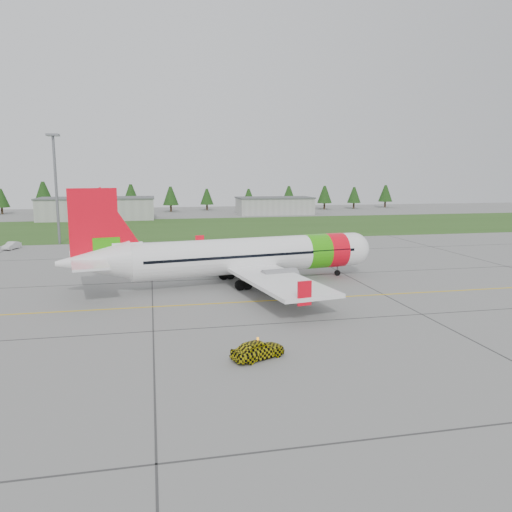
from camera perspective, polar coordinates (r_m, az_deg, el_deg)
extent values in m
plane|color=gray|center=(46.01, 7.51, -7.34)|extent=(320.00, 320.00, 0.00)
cylinder|color=white|center=(60.34, -0.59, 0.08)|extent=(28.97, 9.00, 4.30)
sphere|color=white|center=(66.74, 10.98, 0.81)|extent=(4.30, 4.30, 4.30)
cone|color=white|center=(56.49, -18.09, -0.63)|extent=(8.32, 5.52, 4.30)
cube|color=black|center=(66.86, 11.23, 1.15)|extent=(2.22, 3.12, 0.62)
cylinder|color=#35AE0D|center=(63.98, 6.81, 0.55)|extent=(3.55, 4.79, 4.38)
cylinder|color=#F8081B|center=(65.26, 8.85, 0.68)|extent=(3.12, 4.72, 4.38)
cube|color=white|center=(60.36, -1.08, -1.09)|extent=(11.84, 35.78, 0.40)
cube|color=#F8081B|center=(76.43, -6.45, 1.54)|extent=(1.34, 0.42, 2.20)
cube|color=#F8081B|center=(44.08, 5.56, -4.26)|extent=(1.34, 0.42, 2.20)
cylinder|color=gray|center=(66.62, -1.56, -0.62)|extent=(4.30, 2.94, 2.31)
cylinder|color=gray|center=(55.59, 2.71, -2.64)|extent=(4.30, 2.94, 2.31)
cube|color=#F8081B|center=(56.01, -18.05, 3.10)|extent=(5.06, 1.23, 8.37)
cube|color=#35AE0D|center=(56.39, -16.70, 0.72)|extent=(2.90, 0.93, 2.64)
cube|color=white|center=(56.42, -18.66, -0.39)|extent=(5.59, 13.08, 0.24)
cylinder|color=slate|center=(66.04, 9.29, -1.56)|extent=(0.20, 0.20, 1.54)
cylinder|color=black|center=(66.12, 9.28, -1.90)|extent=(0.79, 0.43, 0.75)
cylinder|color=slate|center=(63.07, -2.99, -1.71)|extent=(0.24, 0.24, 2.09)
cylinder|color=black|center=(63.03, -3.37, -2.16)|extent=(1.21, 0.68, 1.15)
cylinder|color=slate|center=(57.37, -1.03, -2.82)|extent=(0.24, 0.24, 2.09)
cylinder|color=black|center=(57.33, -1.44, -3.31)|extent=(1.21, 0.68, 1.15)
imported|color=#CDC10B|center=(36.05, 0.21, -8.59)|extent=(1.96, 2.08, 4.11)
imported|color=silver|center=(97.62, -26.21, 1.86)|extent=(1.75, 1.70, 4.04)
cube|color=#30561E|center=(125.09, -5.04, 3.32)|extent=(320.00, 50.00, 0.03)
cube|color=gold|center=(53.34, 4.65, -4.93)|extent=(120.00, 0.25, 0.02)
cube|color=#A8A8A3|center=(152.60, -17.66, 5.13)|extent=(32.00, 14.00, 6.00)
cube|color=#A8A8A3|center=(164.75, 2.12, 5.71)|extent=(24.00, 12.00, 5.20)
cylinder|color=slate|center=(101.02, -21.85, 6.92)|extent=(0.50, 0.50, 20.00)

